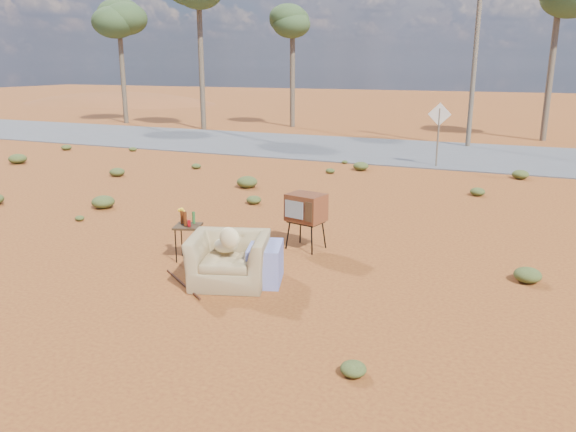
% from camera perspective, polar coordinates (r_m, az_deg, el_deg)
% --- Properties ---
extents(ground, '(140.00, 140.00, 0.00)m').
position_cam_1_polar(ground, '(9.35, -5.81, -6.47)').
color(ground, '#93531D').
rests_on(ground, ground).
extents(highway, '(140.00, 7.00, 0.04)m').
position_cam_1_polar(highway, '(23.24, 12.23, 6.39)').
color(highway, '#565659').
rests_on(highway, ground).
extents(dirt_mound, '(26.00, 18.00, 2.00)m').
position_cam_1_polar(dirt_mound, '(53.98, -16.84, 10.90)').
color(dirt_mound, brown).
rests_on(dirt_mound, ground).
extents(armchair, '(1.59, 1.31, 1.08)m').
position_cam_1_polar(armchair, '(9.06, -5.33, -3.80)').
color(armchair, '#937A50').
rests_on(armchair, ground).
extents(tv_unit, '(0.77, 0.67, 1.08)m').
position_cam_1_polar(tv_unit, '(10.61, 1.84, 0.78)').
color(tv_unit, black).
rests_on(tv_unit, ground).
extents(side_table, '(0.56, 0.56, 0.92)m').
position_cam_1_polar(side_table, '(10.22, -10.29, -0.76)').
color(side_table, '#372614').
rests_on(side_table, ground).
extents(rusty_bar, '(1.17, 0.86, 0.04)m').
position_cam_1_polar(rusty_bar, '(9.25, -10.64, -6.79)').
color(rusty_bar, '#492513').
rests_on(rusty_bar, ground).
extents(road_sign, '(0.78, 0.06, 2.19)m').
position_cam_1_polar(road_sign, '(19.88, 15.08, 9.08)').
color(road_sign, brown).
rests_on(road_sign, ground).
extents(eucalyptus_far_left, '(3.20, 3.20, 7.10)m').
position_cam_1_polar(eucalyptus_far_left, '(35.53, -16.83, 18.61)').
color(eucalyptus_far_left, brown).
rests_on(eucalyptus_far_left, ground).
extents(eucalyptus_near_left, '(3.20, 3.20, 6.60)m').
position_cam_1_polar(eucalyptus_near_left, '(32.09, 0.46, 18.78)').
color(eucalyptus_near_left, brown).
rests_on(eucalyptus_near_left, ground).
extents(utility_pole_center, '(1.40, 0.20, 8.00)m').
position_cam_1_polar(utility_pole_center, '(25.21, 18.55, 16.05)').
color(utility_pole_center, brown).
rests_on(utility_pole_center, ground).
extents(scrub_patch, '(17.49, 8.07, 0.33)m').
position_cam_1_polar(scrub_patch, '(13.44, 0.06, 0.98)').
color(scrub_patch, '#475625').
rests_on(scrub_patch, ground).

